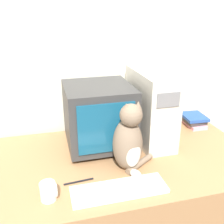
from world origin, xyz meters
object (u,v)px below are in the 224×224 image
object	(u,v)px
crt_monitor	(99,116)
mug	(49,191)
computer_tower	(150,107)
keyboard	(119,190)
cat	(129,141)
pen	(79,181)
book_stack	(194,120)

from	to	relation	value
crt_monitor	mug	world-z (taller)	crt_monitor
computer_tower	keyboard	xyz separation A→B (m)	(-0.34, -0.47, -0.22)
crt_monitor	keyboard	size ratio (longest dim) A/B	0.90
cat	pen	world-z (taller)	cat
mug	crt_monitor	bearing A→B (deg)	53.31
computer_tower	keyboard	bearing A→B (deg)	-126.02
cat	mug	distance (m)	0.47
keyboard	mug	size ratio (longest dim) A/B	5.21
cat	pen	bearing A→B (deg)	178.92
keyboard	book_stack	xyz separation A→B (m)	(0.75, 0.59, 0.03)
crt_monitor	computer_tower	size ratio (longest dim) A/B	0.87
book_stack	mug	bearing A→B (deg)	-152.57
keyboard	mug	world-z (taller)	mug
keyboard	computer_tower	bearing A→B (deg)	53.98
book_stack	mug	xyz separation A→B (m)	(-1.07, -0.56, 0.00)
keyboard	crt_monitor	bearing A→B (deg)	89.46
mug	pen	bearing A→B (deg)	31.46
pen	mug	distance (m)	0.18
crt_monitor	computer_tower	distance (m)	0.34
computer_tower	pen	xyz separation A→B (m)	(-0.52, -0.35, -0.23)
pen	mug	size ratio (longest dim) A/B	1.73
computer_tower	mug	xyz separation A→B (m)	(-0.67, -0.44, -0.19)
cat	mug	size ratio (longest dim) A/B	4.43
book_stack	pen	size ratio (longest dim) A/B	1.32
mug	cat	bearing A→B (deg)	18.24
keyboard	cat	distance (m)	0.25
computer_tower	mug	world-z (taller)	computer_tower
pen	computer_tower	bearing A→B (deg)	34.03
mug	keyboard	bearing A→B (deg)	-5.08
crt_monitor	mug	size ratio (longest dim) A/B	4.70
book_stack	keyboard	bearing A→B (deg)	-141.93
computer_tower	cat	size ratio (longest dim) A/B	1.21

